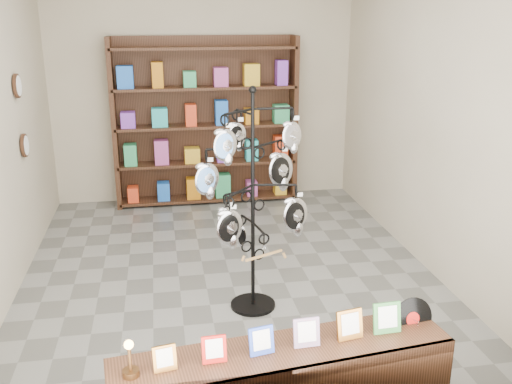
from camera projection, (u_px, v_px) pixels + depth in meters
ground at (229, 272)px, 5.71m from camera, size 5.00×5.00×0.00m
room_envelope at (226, 87)px, 5.15m from camera, size 5.00×5.00×5.00m
display_tree at (253, 185)px, 4.73m from camera, size 1.04×1.04×1.95m
back_shelving at (206, 127)px, 7.55m from camera, size 2.42×0.36×2.20m
wall_clocks at (21, 116)px, 5.68m from camera, size 0.03×0.24×0.84m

